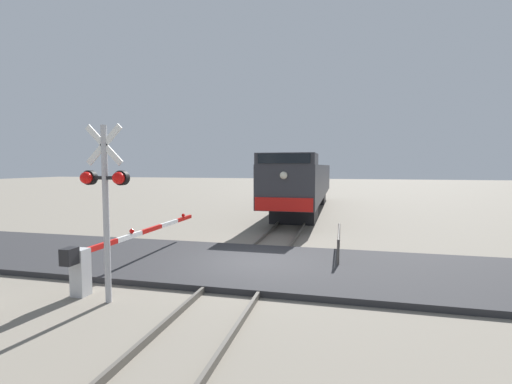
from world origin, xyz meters
TOP-DOWN VIEW (x-y plane):
  - ground_plane at (0.00, 0.00)m, footprint 160.00×160.00m
  - rail_track_left at (-0.72, 0.00)m, footprint 0.08×80.00m
  - rail_track_right at (0.72, 0.00)m, footprint 0.08×80.00m
  - road_surface at (0.00, 0.00)m, footprint 36.00×4.99m
  - locomotive at (0.00, 14.92)m, footprint 2.91×19.00m
  - crossing_signal at (-2.64, -3.64)m, footprint 1.18×0.33m
  - crossing_gate at (-3.58, -2.30)m, footprint 0.36×7.15m
  - guard_railing at (2.57, 1.92)m, footprint 0.08×3.19m

SIDE VIEW (x-z plane):
  - ground_plane at x=0.00m, z-range 0.00..0.00m
  - rail_track_left at x=-0.72m, z-range 0.00..0.15m
  - rail_track_right at x=0.72m, z-range 0.00..0.15m
  - road_surface at x=0.00m, z-range 0.00..0.17m
  - guard_railing at x=2.57m, z-range 0.16..1.11m
  - crossing_gate at x=-3.58m, z-range 0.18..1.45m
  - locomotive at x=0.00m, z-range 0.09..3.92m
  - crossing_signal at x=-2.64m, z-range 0.52..4.67m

